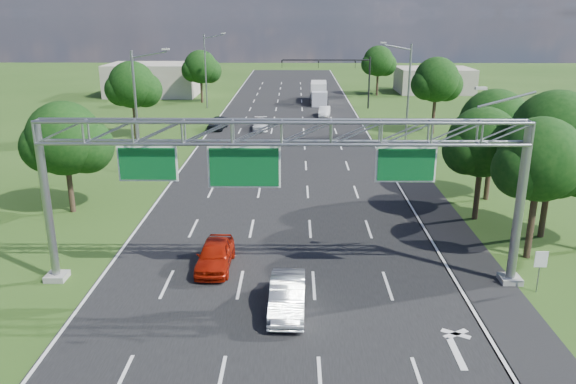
{
  "coord_description": "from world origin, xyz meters",
  "views": [
    {
      "loc": [
        0.87,
        -13.19,
        12.68
      ],
      "look_at": [
        0.5,
        14.75,
        3.75
      ],
      "focal_mm": 35.0,
      "sensor_mm": 36.0,
      "label": 1
    }
  ],
  "objects_px": {
    "sign_gantry": "(284,145)",
    "silver_sedan": "(287,296)",
    "regulatory_sign": "(541,263)",
    "box_truck": "(319,93)",
    "red_coupe": "(215,255)",
    "traffic_signal": "(344,71)"
  },
  "relations": [
    {
      "from": "regulatory_sign",
      "to": "red_coupe",
      "type": "distance_m",
      "value": 15.88
    },
    {
      "from": "silver_sedan",
      "to": "box_truck",
      "type": "distance_m",
      "value": 60.96
    },
    {
      "from": "regulatory_sign",
      "to": "silver_sedan",
      "type": "bearing_deg",
      "value": -170.83
    },
    {
      "from": "sign_gantry",
      "to": "red_coupe",
      "type": "relative_size",
      "value": 5.46
    },
    {
      "from": "red_coupe",
      "to": "box_truck",
      "type": "height_order",
      "value": "box_truck"
    },
    {
      "from": "sign_gantry",
      "to": "red_coupe",
      "type": "xyz_separation_m",
      "value": [
        -3.6,
        1.46,
        -6.16
      ]
    },
    {
      "from": "traffic_signal",
      "to": "box_truck",
      "type": "relative_size",
      "value": 1.55
    },
    {
      "from": "sign_gantry",
      "to": "red_coupe",
      "type": "distance_m",
      "value": 7.28
    },
    {
      "from": "traffic_signal",
      "to": "box_truck",
      "type": "distance_m",
      "value": 6.94
    },
    {
      "from": "regulatory_sign",
      "to": "red_coupe",
      "type": "height_order",
      "value": "regulatory_sign"
    },
    {
      "from": "red_coupe",
      "to": "silver_sedan",
      "type": "xyz_separation_m",
      "value": [
        3.81,
        -4.39,
        -0.01
      ]
    },
    {
      "from": "silver_sedan",
      "to": "traffic_signal",
      "type": "bearing_deg",
      "value": 84.19
    },
    {
      "from": "regulatory_sign",
      "to": "box_truck",
      "type": "bearing_deg",
      "value": 97.83
    },
    {
      "from": "regulatory_sign",
      "to": "red_coupe",
      "type": "bearing_deg",
      "value": 171.02
    },
    {
      "from": "regulatory_sign",
      "to": "silver_sedan",
      "type": "distance_m",
      "value": 12.03
    },
    {
      "from": "sign_gantry",
      "to": "silver_sedan",
      "type": "relative_size",
      "value": 5.32
    },
    {
      "from": "traffic_signal",
      "to": "silver_sedan",
      "type": "distance_m",
      "value": 56.54
    },
    {
      "from": "sign_gantry",
      "to": "box_truck",
      "type": "distance_m",
      "value": 58.3
    },
    {
      "from": "red_coupe",
      "to": "silver_sedan",
      "type": "bearing_deg",
      "value": -48.17
    },
    {
      "from": "traffic_signal",
      "to": "red_coupe",
      "type": "relative_size",
      "value": 2.84
    },
    {
      "from": "traffic_signal",
      "to": "silver_sedan",
      "type": "relative_size",
      "value": 2.77
    },
    {
      "from": "sign_gantry",
      "to": "regulatory_sign",
      "type": "bearing_deg",
      "value": -4.83
    }
  ]
}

